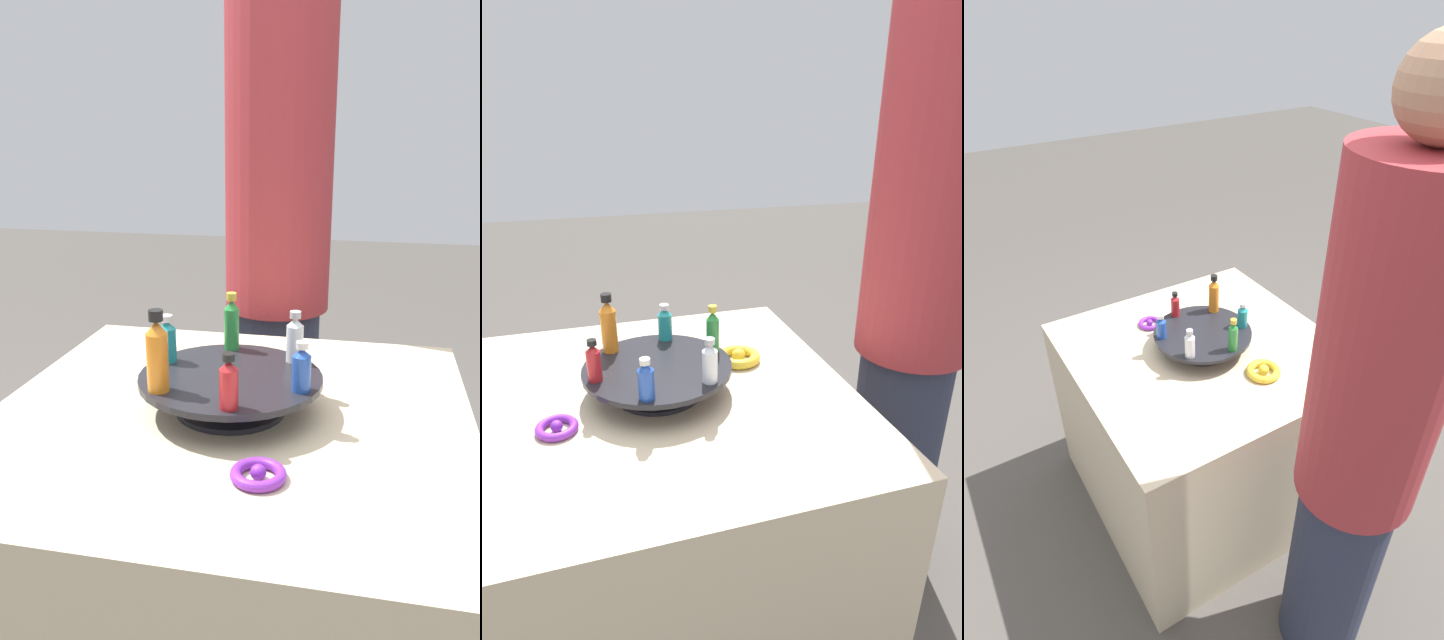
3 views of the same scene
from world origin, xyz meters
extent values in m
plane|color=#4C4742|center=(0.00, 0.00, 0.00)|extent=(12.00, 12.00, 0.00)
cube|color=beige|center=(0.00, 0.00, 0.36)|extent=(0.88, 0.88, 0.72)
cylinder|color=black|center=(0.00, 0.00, 0.72)|extent=(0.20, 0.20, 0.01)
cylinder|color=black|center=(0.00, 0.00, 0.75)|extent=(0.11, 0.11, 0.05)
cylinder|color=black|center=(0.00, 0.00, 0.78)|extent=(0.34, 0.34, 0.01)
cylinder|color=#288438|center=(0.14, 0.03, 0.83)|extent=(0.03, 0.03, 0.08)
cone|color=#288438|center=(0.14, 0.03, 0.88)|extent=(0.03, 0.03, 0.02)
cylinder|color=gold|center=(0.14, 0.03, 0.90)|extent=(0.02, 0.02, 0.02)
cylinder|color=teal|center=(0.04, 0.13, 0.82)|extent=(0.03, 0.03, 0.07)
cone|color=teal|center=(0.04, 0.13, 0.86)|extent=(0.03, 0.03, 0.01)
cylinder|color=silver|center=(0.04, 0.13, 0.88)|extent=(0.02, 0.02, 0.01)
cylinder|color=orange|center=(-0.09, 0.10, 0.84)|extent=(0.04, 0.04, 0.10)
cone|color=orange|center=(-0.09, 0.10, 0.90)|extent=(0.04, 0.04, 0.02)
cylinder|color=black|center=(-0.09, 0.10, 0.92)|extent=(0.02, 0.02, 0.02)
cylinder|color=#B21E23|center=(-0.14, -0.03, 0.82)|extent=(0.03, 0.03, 0.07)
cone|color=#B21E23|center=(-0.14, -0.03, 0.86)|extent=(0.03, 0.03, 0.01)
cylinder|color=black|center=(-0.14, -0.03, 0.88)|extent=(0.02, 0.02, 0.01)
cylinder|color=#234CAD|center=(-0.04, -0.13, 0.82)|extent=(0.03, 0.03, 0.06)
cone|color=#234CAD|center=(-0.04, -0.13, 0.86)|extent=(0.03, 0.03, 0.01)
cylinder|color=silver|center=(-0.04, -0.13, 0.87)|extent=(0.02, 0.02, 0.01)
cylinder|color=silver|center=(0.09, -0.10, 0.83)|extent=(0.03, 0.03, 0.07)
cone|color=silver|center=(0.09, -0.10, 0.87)|extent=(0.03, 0.03, 0.02)
cylinder|color=#B2B2B7|center=(0.09, -0.10, 0.88)|extent=(0.02, 0.02, 0.01)
torus|color=purple|center=(-0.22, -0.09, 0.73)|extent=(0.09, 0.09, 0.02)
sphere|color=purple|center=(-0.22, -0.09, 0.73)|extent=(0.02, 0.02, 0.02)
torus|color=gold|center=(0.22, 0.09, 0.73)|extent=(0.11, 0.11, 0.03)
sphere|color=gold|center=(0.22, 0.09, 0.74)|extent=(0.04, 0.04, 0.04)
cylinder|color=#282D42|center=(0.69, 0.02, 0.36)|extent=(0.25, 0.25, 0.73)
cylinder|color=#9E2D33|center=(0.69, 0.02, 1.14)|extent=(0.29, 0.29, 0.83)
camera|label=1|loc=(-1.03, -0.24, 1.22)|focal=35.00mm
camera|label=2|loc=(-0.15, -1.00, 1.32)|focal=28.00mm
camera|label=3|loc=(1.19, -0.73, 1.76)|focal=28.00mm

